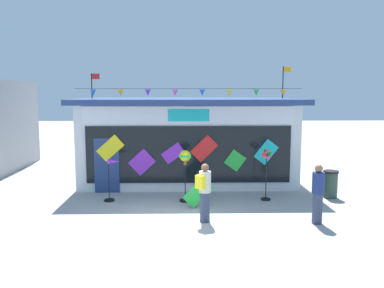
{
  "coord_description": "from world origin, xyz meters",
  "views": [
    {
      "loc": [
        0.4,
        -11.15,
        3.7
      ],
      "look_at": [
        0.72,
        2.79,
        1.9
      ],
      "focal_mm": 38.61,
      "sensor_mm": 36.0,
      "label": 1
    }
  ],
  "objects_px": {
    "wind_spinner_far_left": "(112,177)",
    "wind_spinner_center_left": "(267,167)",
    "wind_spinner_left": "(185,162)",
    "person_near_camera": "(318,194)",
    "person_mid_plaza": "(204,191)",
    "kite_shop_building": "(188,139)",
    "trash_bin": "(330,184)",
    "display_kite_on_ground": "(198,193)"
  },
  "relations": [
    {
      "from": "kite_shop_building",
      "to": "person_near_camera",
      "type": "bearing_deg",
      "value": -58.2
    },
    {
      "from": "trash_bin",
      "to": "wind_spinner_far_left",
      "type": "bearing_deg",
      "value": -177.78
    },
    {
      "from": "display_kite_on_ground",
      "to": "wind_spinner_center_left",
      "type": "bearing_deg",
      "value": 20.56
    },
    {
      "from": "person_mid_plaza",
      "to": "wind_spinner_far_left",
      "type": "bearing_deg",
      "value": 5.65
    },
    {
      "from": "wind_spinner_left",
      "to": "person_near_camera",
      "type": "xyz_separation_m",
      "value": [
        3.69,
        -2.41,
        -0.51
      ]
    },
    {
      "from": "person_mid_plaza",
      "to": "display_kite_on_ground",
      "type": "distance_m",
      "value": 1.47
    },
    {
      "from": "kite_shop_building",
      "to": "wind_spinner_left",
      "type": "bearing_deg",
      "value": -92.26
    },
    {
      "from": "wind_spinner_far_left",
      "to": "display_kite_on_ground",
      "type": "distance_m",
      "value": 3.02
    },
    {
      "from": "person_near_camera",
      "to": "trash_bin",
      "type": "bearing_deg",
      "value": -14.37
    },
    {
      "from": "person_mid_plaza",
      "to": "wind_spinner_center_left",
      "type": "bearing_deg",
      "value": -90.8
    },
    {
      "from": "wind_spinner_center_left",
      "to": "person_mid_plaza",
      "type": "bearing_deg",
      "value": -134.05
    },
    {
      "from": "wind_spinner_left",
      "to": "wind_spinner_center_left",
      "type": "bearing_deg",
      "value": 1.76
    },
    {
      "from": "wind_spinner_center_left",
      "to": "display_kite_on_ground",
      "type": "bearing_deg",
      "value": -159.44
    },
    {
      "from": "person_near_camera",
      "to": "wind_spinner_center_left",
      "type": "bearing_deg",
      "value": 32.44
    },
    {
      "from": "wind_spinner_center_left",
      "to": "trash_bin",
      "type": "bearing_deg",
      "value": 7.53
    },
    {
      "from": "wind_spinner_left",
      "to": "person_near_camera",
      "type": "bearing_deg",
      "value": -33.17
    },
    {
      "from": "kite_shop_building",
      "to": "trash_bin",
      "type": "distance_m",
      "value": 5.87
    },
    {
      "from": "wind_spinner_left",
      "to": "wind_spinner_far_left",
      "type": "bearing_deg",
      "value": 177.7
    },
    {
      "from": "trash_bin",
      "to": "kite_shop_building",
      "type": "bearing_deg",
      "value": 149.25
    },
    {
      "from": "trash_bin",
      "to": "display_kite_on_ground",
      "type": "relative_size",
      "value": 1.05
    },
    {
      "from": "person_mid_plaza",
      "to": "display_kite_on_ground",
      "type": "relative_size",
      "value": 1.85
    },
    {
      "from": "kite_shop_building",
      "to": "wind_spinner_center_left",
      "type": "xyz_separation_m",
      "value": [
        2.62,
        -3.24,
        -0.56
      ]
    },
    {
      "from": "wind_spinner_left",
      "to": "person_near_camera",
      "type": "height_order",
      "value": "wind_spinner_left"
    },
    {
      "from": "wind_spinner_far_left",
      "to": "trash_bin",
      "type": "bearing_deg",
      "value": 2.22
    },
    {
      "from": "kite_shop_building",
      "to": "person_near_camera",
      "type": "xyz_separation_m",
      "value": [
        3.56,
        -5.73,
        -0.87
      ]
    },
    {
      "from": "wind_spinner_left",
      "to": "trash_bin",
      "type": "bearing_deg",
      "value": 4.41
    },
    {
      "from": "wind_spinner_far_left",
      "to": "wind_spinner_center_left",
      "type": "bearing_deg",
      "value": -0.16
    },
    {
      "from": "wind_spinner_far_left",
      "to": "display_kite_on_ground",
      "type": "xyz_separation_m",
      "value": [
        2.86,
        -0.9,
        -0.33
      ]
    },
    {
      "from": "wind_spinner_left",
      "to": "wind_spinner_center_left",
      "type": "height_order",
      "value": "wind_spinner_center_left"
    },
    {
      "from": "kite_shop_building",
      "to": "wind_spinner_center_left",
      "type": "height_order",
      "value": "kite_shop_building"
    },
    {
      "from": "wind_spinner_center_left",
      "to": "kite_shop_building",
      "type": "bearing_deg",
      "value": 128.92
    },
    {
      "from": "trash_bin",
      "to": "display_kite_on_ground",
      "type": "height_order",
      "value": "display_kite_on_ground"
    },
    {
      "from": "display_kite_on_ground",
      "to": "kite_shop_building",
      "type": "bearing_deg",
      "value": 93.68
    },
    {
      "from": "kite_shop_building",
      "to": "trash_bin",
      "type": "bearing_deg",
      "value": -30.75
    },
    {
      "from": "wind_spinner_left",
      "to": "trash_bin",
      "type": "distance_m",
      "value": 5.15
    },
    {
      "from": "wind_spinner_center_left",
      "to": "person_near_camera",
      "type": "distance_m",
      "value": 2.68
    },
    {
      "from": "wind_spinner_far_left",
      "to": "person_near_camera",
      "type": "xyz_separation_m",
      "value": [
        6.15,
        -2.51,
        0.03
      ]
    },
    {
      "from": "kite_shop_building",
      "to": "person_mid_plaza",
      "type": "height_order",
      "value": "kite_shop_building"
    },
    {
      "from": "wind_spinner_far_left",
      "to": "trash_bin",
      "type": "xyz_separation_m",
      "value": [
        7.53,
        0.29,
        -0.34
      ]
    },
    {
      "from": "wind_spinner_far_left",
      "to": "wind_spinner_left",
      "type": "height_order",
      "value": "wind_spinner_left"
    },
    {
      "from": "wind_spinner_left",
      "to": "person_mid_plaza",
      "type": "distance_m",
      "value": 2.32
    },
    {
      "from": "wind_spinner_far_left",
      "to": "person_near_camera",
      "type": "height_order",
      "value": "person_near_camera"
    }
  ]
}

